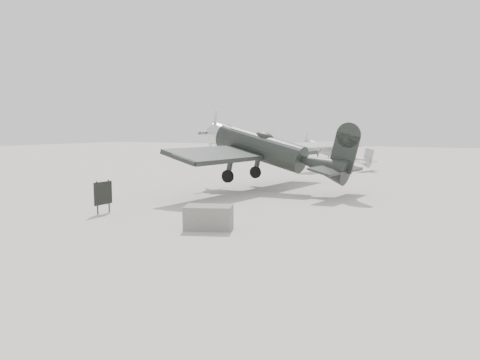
% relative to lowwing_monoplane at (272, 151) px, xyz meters
% --- Properties ---
extents(ground, '(160.00, 160.00, 0.00)m').
position_rel_lowwing_monoplane_xyz_m(ground, '(2.31, -8.14, -2.32)').
color(ground, '#ABA397').
rests_on(ground, ground).
extents(lowwing_monoplane, '(9.76, 13.66, 4.39)m').
position_rel_lowwing_monoplane_xyz_m(lowwing_monoplane, '(0.00, 0.00, 0.00)').
color(lowwing_monoplane, black).
rests_on(lowwing_monoplane, ground).
extents(highwing_monoplane, '(6.97, 9.75, 2.75)m').
position_rel_lowwing_monoplane_xyz_m(highwing_monoplane, '(-1.10, 16.27, -0.60)').
color(highwing_monoplane, '#A6AAAC').
rests_on(highwing_monoplane, ground).
extents(equipment_block, '(2.00, 1.64, 0.86)m').
position_rel_lowwing_monoplane_xyz_m(equipment_block, '(2.25, -10.68, -1.89)').
color(equipment_block, slate).
rests_on(equipment_block, ground).
extents(sign_board, '(0.11, 1.00, 1.44)m').
position_rel_lowwing_monoplane_xyz_m(sign_board, '(-3.44, -10.14, -1.46)').
color(sign_board, '#333333').
rests_on(sign_board, ground).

